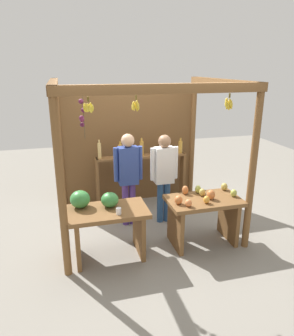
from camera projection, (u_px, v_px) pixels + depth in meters
ground_plane at (144, 224)px, 5.50m from camera, size 12.00×12.00×0.00m
market_stall at (137, 137)px, 5.49m from camera, size 2.73×2.28×2.42m
fruit_counter_left at (104, 218)px, 4.41m from camera, size 1.10×0.68×0.98m
fruit_counter_right at (203, 210)px, 4.77m from camera, size 1.10×0.64×0.88m
bottle_shelf_unit at (142, 167)px, 6.05m from camera, size 1.75×0.22×1.35m
vendor_man at (128, 172)px, 5.22m from camera, size 0.48×0.21×1.59m
vendor_woman at (164, 171)px, 5.32m from camera, size 0.48×0.21×1.55m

